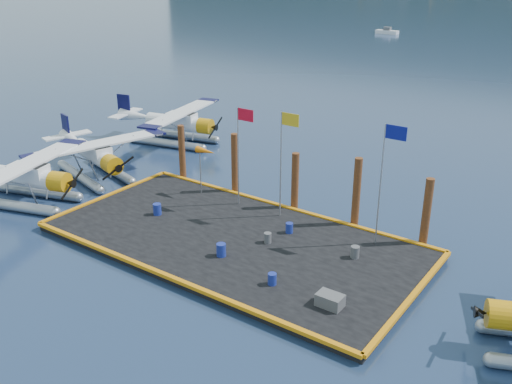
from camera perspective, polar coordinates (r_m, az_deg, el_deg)
ground at (r=30.95m, az=-2.26°, el=-5.23°), size 4000.00×4000.00×0.00m
dock at (r=30.86m, az=-2.26°, el=-4.90°), size 20.00×10.00×0.40m
dock_bumpers at (r=30.72m, az=-2.27°, el=-4.42°), size 20.25×10.25×0.18m
seaplane_a at (r=38.09m, az=-22.15°, el=1.13°), size 9.53×10.20×3.65m
seaplane_b at (r=40.94m, az=-15.71°, el=3.35°), size 9.27×9.98×3.55m
seaplane_c at (r=47.52m, az=-7.85°, el=6.66°), size 9.53×10.36×3.67m
drum_0 at (r=33.78m, az=-9.85°, el=-1.71°), size 0.47×0.47×0.67m
drum_1 at (r=26.48m, az=1.63°, el=-8.69°), size 0.40×0.40×0.57m
drum_2 at (r=30.11m, az=1.17°, el=-4.60°), size 0.40×0.40×0.56m
drum_3 at (r=28.84m, az=-3.50°, el=-5.80°), size 0.48×0.48×0.68m
drum_4 at (r=29.08m, az=9.87°, el=-5.93°), size 0.44×0.44×0.62m
drum_5 at (r=31.20m, az=3.35°, el=-3.60°), size 0.40×0.40×0.57m
crate at (r=25.18m, az=7.41°, el=-10.68°), size 1.14×0.76×0.57m
flagpole_red at (r=33.35m, az=-1.53°, el=5.04°), size 1.14×0.08×6.00m
flagpole_yellow at (r=31.69m, az=2.83°, el=4.30°), size 1.14×0.08×6.20m
flagpole_blue at (r=29.04m, az=12.84°, el=2.39°), size 1.14×0.08×6.50m
windsock at (r=35.34m, az=-5.07°, el=3.99°), size 1.40×0.44×3.12m
piling_0 at (r=39.06m, az=-7.41°, el=3.80°), size 0.44×0.44×4.00m
piling_1 at (r=36.27m, az=-2.14°, el=2.67°), size 0.44×0.44×4.20m
piling_2 at (r=33.96m, az=3.92°, el=0.86°), size 0.44×0.44×3.80m
piling_3 at (r=32.13m, az=10.00°, el=-0.26°), size 0.44×0.44×4.30m
piling_4 at (r=30.88m, az=16.66°, el=-2.17°), size 0.44×0.44×4.00m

